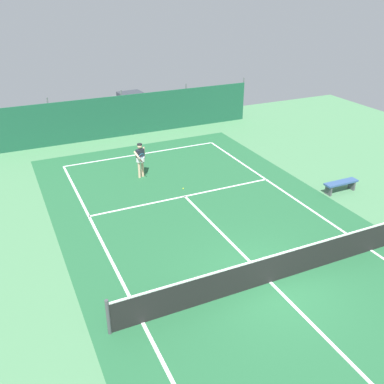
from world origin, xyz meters
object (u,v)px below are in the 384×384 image
tennis_player (140,158)px  courtside_bench (341,184)px  tennis_ball_near_player (183,189)px  parked_car (133,106)px  tennis_net (271,269)px

tennis_player → courtside_bench: bearing=123.7°
tennis_ball_near_player → parked_car: parked_car is taller
tennis_player → tennis_net: bearing=75.2°
parked_car → courtside_bench: parked_car is taller
parked_car → courtside_bench: 15.13m
parked_car → tennis_player: bearing=70.2°
parked_car → tennis_net: bearing=81.1°
tennis_net → tennis_player: size_ratio=6.17×
tennis_player → parked_car: (2.62, 9.23, -0.12)m
tennis_net → tennis_ball_near_player: bearing=88.2°
tennis_player → courtside_bench: 8.97m
courtside_bench → tennis_ball_near_player: bearing=152.9°
tennis_ball_near_player → courtside_bench: courtside_bench is taller
tennis_net → courtside_bench: (6.31, 3.96, -0.14)m
tennis_ball_near_player → parked_car: bearing=83.0°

